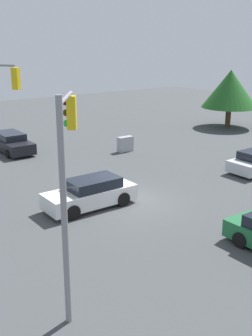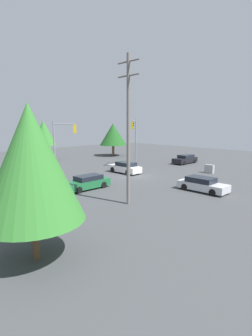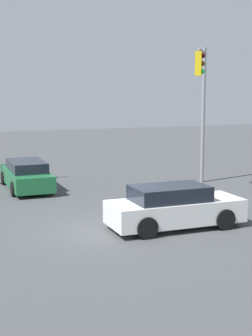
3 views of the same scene
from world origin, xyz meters
TOP-DOWN VIEW (x-y plane):
  - ground_plane at (0.00, 0.00)m, footprint 80.00×80.00m
  - sedan_white at (-1.79, 0.66)m, footprint 4.57×1.88m
  - sedan_green at (1.58, -7.87)m, footprint 1.85×4.77m
  - traffic_signal_cross at (-6.37, -5.64)m, footprint 1.79×2.39m

SIDE VIEW (x-z plane):
  - ground_plane at x=0.00m, z-range 0.00..0.00m
  - sedan_green at x=1.58m, z-range -0.02..1.33m
  - sedan_white at x=-1.79m, z-range -0.02..1.44m
  - traffic_signal_cross at x=-6.37m, z-range 1.13..7.72m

